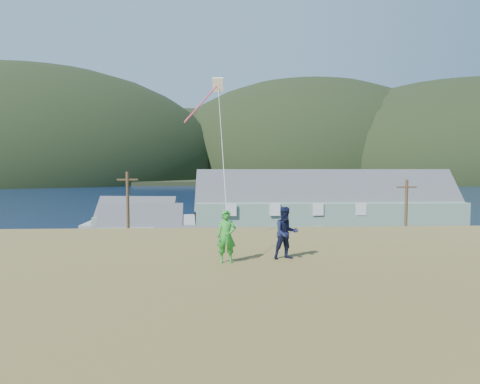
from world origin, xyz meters
name	(u,v)px	position (x,y,z in m)	size (l,w,h in m)	color
ground	(192,298)	(0.00, 0.00, 0.00)	(900.00, 900.00, 0.00)	#0A1638
grass_strip	(190,306)	(0.00, -2.00, 0.05)	(110.00, 8.00, 0.10)	#4C3D19
waterfront_lot	(201,252)	(0.00, 17.00, 0.06)	(72.00, 36.00, 0.12)	#28282B
wharf	(171,222)	(-6.00, 40.00, 0.45)	(26.00, 14.00, 0.90)	gray
far_shore	(216,175)	(0.00, 330.00, 1.00)	(900.00, 320.00, 2.00)	black
far_hills	(265,176)	(35.59, 279.38, 2.00)	(760.00, 265.00, 143.00)	black
lodge	(325,210)	(15.45, 21.12, 4.38)	(32.52, 9.74, 11.37)	slate
shed_palegreen_near	(141,231)	(-6.67, 16.30, 2.56)	(9.58, 6.28, 6.78)	slate
shed_white	(191,254)	(-0.49, 6.27, 2.08)	(7.06, 4.95, 5.36)	silver
shed_palegreen_far	(137,220)	(-8.92, 25.58, 2.68)	(10.98, 7.00, 6.99)	slate
utility_poles	(171,234)	(-1.66, 1.50, 4.63)	(33.63, 0.24, 9.37)	#47331E
parked_cars	(122,240)	(-9.90, 20.94, 0.85)	(25.86, 12.45, 1.58)	navy
kite_flyer_green	(226,237)	(2.26, -19.44, 7.96)	(0.56, 0.37, 1.53)	green
kite_flyer_navy	(286,233)	(4.06, -19.04, 7.99)	(0.77, 0.60, 1.58)	#131835
kite_rig	(216,88)	(1.93, -14.02, 13.15)	(0.87, 3.08, 7.33)	#F7E8BC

